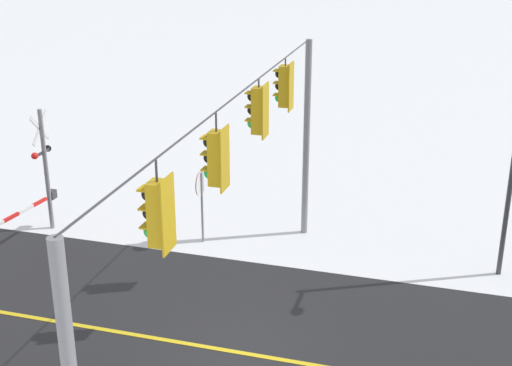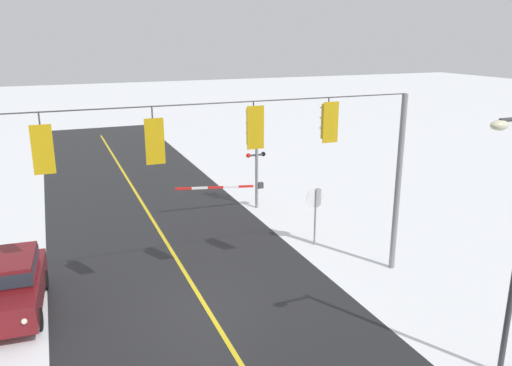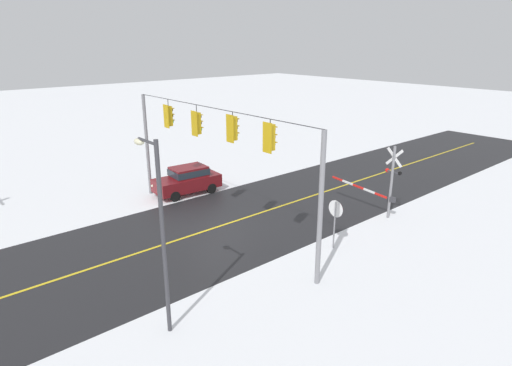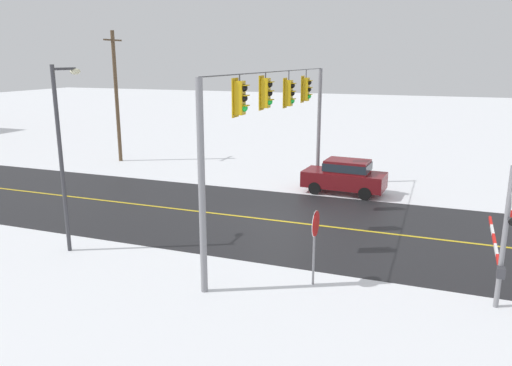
{
  "view_description": "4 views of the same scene",
  "coord_description": "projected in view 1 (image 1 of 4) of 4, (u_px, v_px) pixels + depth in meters",
  "views": [
    {
      "loc": [
        13.61,
        4.37,
        9.8
      ],
      "look_at": [
        -3.57,
        -0.62,
        2.9
      ],
      "focal_mm": 50.27,
      "sensor_mm": 36.0,
      "label": 1
    },
    {
      "loc": [
        3.85,
        13.67,
        8.02
      ],
      "look_at": [
        -2.36,
        -1.52,
        3.26
      ],
      "focal_mm": 35.76,
      "sensor_mm": 36.0,
      "label": 2
    },
    {
      "loc": [
        -16.87,
        11.65,
        9.19
      ],
      "look_at": [
        -1.2,
        -1.76,
        2.37
      ],
      "focal_mm": 30.21,
      "sensor_mm": 36.0,
      "label": 3
    },
    {
      "loc": [
        -19.06,
        -6.14,
        6.66
      ],
      "look_at": [
        -4.14,
        -0.56,
        2.68
      ],
      "focal_mm": 34.79,
      "sensor_mm": 36.0,
      "label": 4
    }
  ],
  "objects": [
    {
      "name": "stop_sign",
      "position": [
        201.0,
        191.0,
        21.86
      ],
      "size": [
        0.8,
        0.09,
        2.35
      ],
      "color": "gray",
      "rests_on": "ground"
    },
    {
      "name": "ground_plane",
      "position": [
        239.0,
        353.0,
        16.85
      ],
      "size": [
        160.0,
        160.0,
        0.0
      ],
      "primitive_type": "plane",
      "color": "white"
    },
    {
      "name": "signal_span",
      "position": [
        238.0,
        176.0,
        15.32
      ],
      "size": [
        14.2,
        0.47,
        6.22
      ],
      "color": "gray",
      "rests_on": "ground"
    },
    {
      "name": "railroad_crossing",
      "position": [
        39.0,
        175.0,
        22.4
      ],
      "size": [
        4.46,
        0.31,
        4.0
      ],
      "color": "gray",
      "rests_on": "ground"
    }
  ]
}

